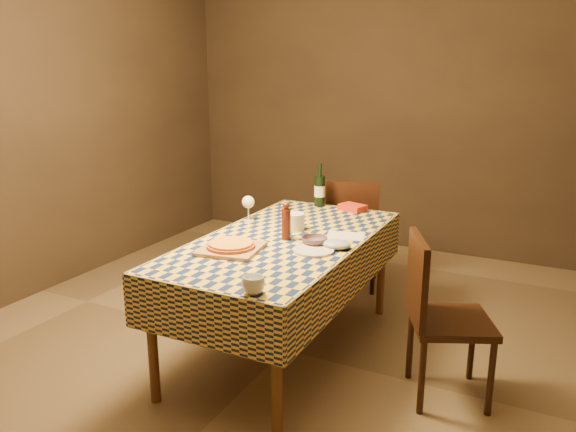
{
  "coord_description": "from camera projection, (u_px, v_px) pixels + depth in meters",
  "views": [
    {
      "loc": [
        1.51,
        -2.96,
        1.8
      ],
      "look_at": [
        0.0,
        0.05,
        0.9
      ],
      "focal_mm": 35.0,
      "sensor_mm": 36.0,
      "label": 1
    }
  ],
  "objects": [
    {
      "name": "room",
      "position": [
        284.0,
        145.0,
        3.32
      ],
      "size": [
        5.0,
        5.1,
        2.7
      ],
      "color": "brown",
      "rests_on": "ground"
    },
    {
      "name": "dining_table",
      "position": [
        284.0,
        250.0,
        3.49
      ],
      "size": [
        0.94,
        1.84,
        0.77
      ],
      "color": "brown",
      "rests_on": "ground"
    },
    {
      "name": "cutting_board",
      "position": [
        231.0,
        249.0,
        3.24
      ],
      "size": [
        0.38,
        0.38,
        0.02
      ],
      "primitive_type": "cube",
      "rotation": [
        0.0,
        0.0,
        0.16
      ],
      "color": "#A6734E",
      "rests_on": "dining_table"
    },
    {
      "name": "pizza",
      "position": [
        231.0,
        245.0,
        3.24
      ],
      "size": [
        0.32,
        0.32,
        0.03
      ],
      "color": "#9C471A",
      "rests_on": "cutting_board"
    },
    {
      "name": "pepper_mill",
      "position": [
        286.0,
        222.0,
        3.42
      ],
      "size": [
        0.07,
        0.07,
        0.24
      ],
      "color": "#491911",
      "rests_on": "dining_table"
    },
    {
      "name": "bowl",
      "position": [
        314.0,
        241.0,
        3.34
      ],
      "size": [
        0.19,
        0.19,
        0.05
      ],
      "primitive_type": "imported",
      "rotation": [
        0.0,
        0.0,
        0.26
      ],
      "color": "#5E444F",
      "rests_on": "dining_table"
    },
    {
      "name": "wine_glass",
      "position": [
        248.0,
        203.0,
        3.84
      ],
      "size": [
        0.09,
        0.09,
        0.18
      ],
      "color": "silver",
      "rests_on": "dining_table"
    },
    {
      "name": "wine_bottle",
      "position": [
        320.0,
        190.0,
        4.24
      ],
      "size": [
        0.09,
        0.09,
        0.32
      ],
      "color": "black",
      "rests_on": "dining_table"
    },
    {
      "name": "deli_tub",
      "position": [
        294.0,
        222.0,
        3.63
      ],
      "size": [
        0.17,
        0.17,
        0.11
      ],
      "primitive_type": "cylinder",
      "rotation": [
        0.0,
        0.0,
        -0.37
      ],
      "color": "silver",
      "rests_on": "dining_table"
    },
    {
      "name": "takeout_container",
      "position": [
        353.0,
        208.0,
        4.13
      ],
      "size": [
        0.21,
        0.18,
        0.05
      ],
      "primitive_type": "cube",
      "rotation": [
        0.0,
        0.0,
        -0.32
      ],
      "color": "red",
      "rests_on": "dining_table"
    },
    {
      "name": "white_plate",
      "position": [
        314.0,
        250.0,
        3.23
      ],
      "size": [
        0.3,
        0.3,
        0.01
      ],
      "primitive_type": "cylinder",
      "rotation": [
        0.0,
        0.0,
        0.3
      ],
      "color": "silver",
      "rests_on": "dining_table"
    },
    {
      "name": "tumbler",
      "position": [
        253.0,
        285.0,
        2.62
      ],
      "size": [
        0.14,
        0.14,
        0.09
      ],
      "primitive_type": "imported",
      "rotation": [
        0.0,
        0.0,
        -0.3
      ],
      "color": "silver",
      "rests_on": "dining_table"
    },
    {
      "name": "flour_patch",
      "position": [
        346.0,
        236.0,
        3.52
      ],
      "size": [
        0.27,
        0.23,
        0.0
      ],
      "primitive_type": "cube",
      "rotation": [
        0.0,
        0.0,
        0.25
      ],
      "color": "silver",
      "rests_on": "dining_table"
    },
    {
      "name": "flour_bag",
      "position": [
        336.0,
        244.0,
        3.27
      ],
      "size": [
        0.19,
        0.15,
        0.05
      ],
      "primitive_type": "ellipsoid",
      "rotation": [
        0.0,
        0.0,
        0.08
      ],
      "color": "#9AABC5",
      "rests_on": "dining_table"
    },
    {
      "name": "chair_far",
      "position": [
        353.0,
        228.0,
        4.57
      ],
      "size": [
        0.52,
        0.53,
        0.93
      ],
      "color": "black",
      "rests_on": "ground"
    },
    {
      "name": "chair_right",
      "position": [
        437.0,
        309.0,
        3.05
      ],
      "size": [
        0.56,
        0.56,
        0.93
      ],
      "color": "black",
      "rests_on": "ground"
    }
  ]
}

